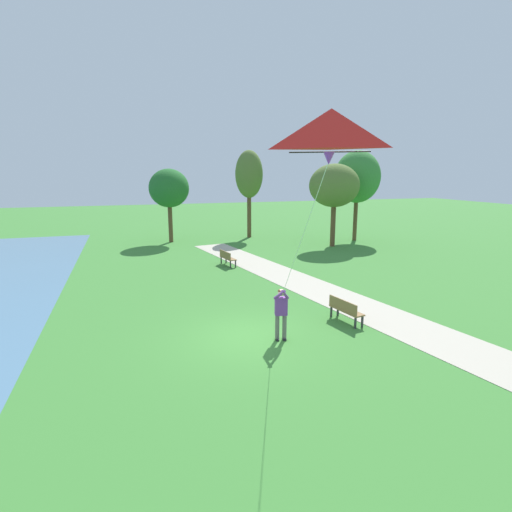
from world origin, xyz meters
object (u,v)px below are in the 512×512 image
(tree_horizon_far, at_px, (334,186))
(tree_treeline_center, at_px, (249,175))
(flying_kite, at_px, (330,138))
(park_bench_far_walkway, at_px, (227,257))
(park_bench_near_walkway, at_px, (345,309))
(person_kite_flyer, at_px, (281,310))
(tree_treeline_left, at_px, (357,177))
(tree_behind_path, at_px, (169,189))

(tree_horizon_far, distance_m, tree_treeline_center, 7.64)
(flying_kite, bearing_deg, park_bench_far_walkway, 82.78)
(flying_kite, xyz_separation_m, park_bench_far_walkway, (2.03, 16.03, -5.50))
(park_bench_near_walkway, xyz_separation_m, tree_treeline_center, (2.56, 20.23, 4.68))
(person_kite_flyer, relative_size, tree_treeline_left, 0.26)
(person_kite_flyer, bearing_deg, tree_treeline_left, 52.26)
(flying_kite, bearing_deg, tree_treeline_left, 57.05)
(flying_kite, bearing_deg, tree_treeline_center, 76.03)
(person_kite_flyer, height_order, park_bench_far_walkway, person_kite_flyer)
(person_kite_flyer, height_order, flying_kite, flying_kite)
(flying_kite, xyz_separation_m, park_bench_near_walkway, (3.89, 5.69, -5.50))
(tree_treeline_left, bearing_deg, person_kite_flyer, -127.74)
(tree_treeline_left, bearing_deg, park_bench_near_walkway, -122.44)
(tree_treeline_left, bearing_deg, tree_horizon_far, -148.37)
(flying_kite, height_order, park_bench_near_walkway, flying_kite)
(flying_kite, xyz_separation_m, tree_treeline_center, (6.45, 25.93, -0.82))
(park_bench_near_walkway, bearing_deg, flying_kite, -124.36)
(flying_kite, distance_m, tree_treeline_left, 25.94)
(park_bench_near_walkway, height_order, tree_behind_path, tree_behind_path)
(flying_kite, distance_m, park_bench_far_walkway, 17.07)
(person_kite_flyer, relative_size, tree_behind_path, 0.32)
(person_kite_flyer, relative_size, flying_kite, 0.35)
(tree_horizon_far, distance_m, tree_behind_path, 12.56)
(tree_horizon_far, height_order, tree_treeline_left, tree_treeline_left)
(person_kite_flyer, height_order, tree_behind_path, tree_behind_path)
(flying_kite, bearing_deg, park_bench_near_walkway, 55.64)
(park_bench_far_walkway, xyz_separation_m, tree_treeline_center, (4.42, 9.90, 4.68))
(tree_treeline_center, bearing_deg, person_kite_flyer, -104.36)
(tree_horizon_far, height_order, tree_treeline_center, tree_treeline_center)
(flying_kite, distance_m, park_bench_near_walkway, 8.82)
(tree_treeline_left, xyz_separation_m, tree_behind_path, (-14.26, 3.73, -0.86))
(tree_treeline_center, xyz_separation_m, tree_treeline_left, (7.65, -4.17, -0.15))
(tree_treeline_left, bearing_deg, park_bench_far_walkway, -154.62)
(person_kite_flyer, bearing_deg, park_bench_near_walkway, 15.41)
(park_bench_near_walkway, relative_size, tree_horizon_far, 0.26)
(tree_horizon_far, bearing_deg, park_bench_far_walkway, -156.87)
(person_kite_flyer, distance_m, park_bench_near_walkway, 2.98)
(park_bench_near_walkway, relative_size, park_bench_far_walkway, 1.00)
(flying_kite, height_order, tree_treeline_left, tree_treeline_left)
(person_kite_flyer, distance_m, tree_behind_path, 20.84)
(park_bench_far_walkway, bearing_deg, tree_horizon_far, 23.13)
(tree_treeline_left, height_order, tree_behind_path, tree_treeline_left)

